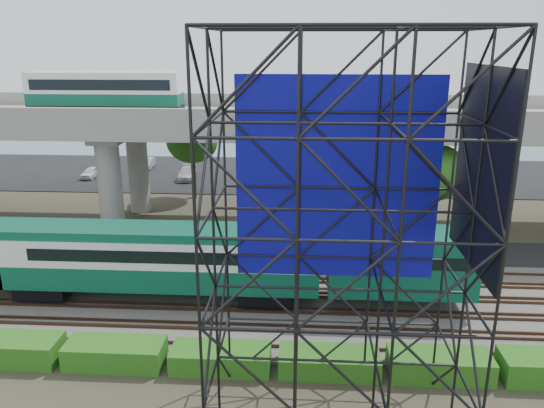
{
  "coord_description": "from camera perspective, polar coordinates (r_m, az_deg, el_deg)",
  "views": [
    {
      "loc": [
        4.69,
        -25.57,
        14.53
      ],
      "look_at": [
        2.75,
        6.0,
        4.93
      ],
      "focal_mm": 35.0,
      "sensor_mm": 36.0,
      "label": 1
    }
  ],
  "objects": [
    {
      "name": "ballast_bed",
      "position": [
        31.47,
        -5.55,
        -10.49
      ],
      "size": [
        90.0,
        12.0,
        0.2
      ],
      "primitive_type": "cube",
      "color": "slate",
      "rests_on": "ground"
    },
    {
      "name": "hedge_strip",
      "position": [
        25.72,
        -5.51,
        -16.11
      ],
      "size": [
        34.6,
        1.8,
        1.2
      ],
      "color": "#205714",
      "rests_on": "ground"
    },
    {
      "name": "overpass",
      "position": [
        42.41,
        -4.01,
        8.28
      ],
      "size": [
        80.0,
        12.0,
        12.4
      ],
      "color": "#9E9B93",
      "rests_on": "ground"
    },
    {
      "name": "rail_tracks",
      "position": [
        31.39,
        -5.56,
        -10.2
      ],
      "size": [
        90.0,
        9.52,
        0.16
      ],
      "color": "#472D1E",
      "rests_on": "ballast_bed"
    },
    {
      "name": "harbor_water",
      "position": [
        82.99,
        0.22,
        6.81
      ],
      "size": [
        140.0,
        40.0,
        0.03
      ],
      "primitive_type": "cube",
      "color": "slate",
      "rests_on": "ground"
    },
    {
      "name": "scaffold_tower",
      "position": [
        19.0,
        7.36,
        -5.06
      ],
      "size": [
        9.36,
        6.36,
        15.0
      ],
      "color": "black",
      "rests_on": "ground"
    },
    {
      "name": "commuter_train",
      "position": [
        30.62,
        -8.94,
        -5.69
      ],
      "size": [
        29.3,
        3.06,
        4.3
      ],
      "color": "black",
      "rests_on": "rail_tracks"
    },
    {
      "name": "service_road",
      "position": [
        39.16,
        -3.63,
        -4.87
      ],
      "size": [
        90.0,
        5.0,
        0.08
      ],
      "primitive_type": "cube",
      "color": "black",
      "rests_on": "ground"
    },
    {
      "name": "trees",
      "position": [
        43.71,
        -8.96,
        4.85
      ],
      "size": [
        40.94,
        16.94,
        7.69
      ],
      "color": "#382314",
      "rests_on": "ground"
    },
    {
      "name": "parking_lot",
      "position": [
        61.49,
        -0.96,
        3.25
      ],
      "size": [
        90.0,
        18.0,
        0.08
      ],
      "primitive_type": "cube",
      "color": "black",
      "rests_on": "ground"
    },
    {
      "name": "ground",
      "position": [
        29.79,
        -6.14,
        -12.42
      ],
      "size": [
        140.0,
        140.0,
        0.0
      ],
      "primitive_type": "plane",
      "color": "#474233",
      "rests_on": "ground"
    },
    {
      "name": "parked_cars",
      "position": [
        60.8,
        -0.57,
        3.72
      ],
      "size": [
        36.91,
        9.53,
        1.29
      ],
      "color": "silver",
      "rests_on": "parking_lot"
    }
  ]
}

